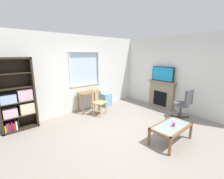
{
  "coord_description": "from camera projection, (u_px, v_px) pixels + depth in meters",
  "views": [
    {
      "loc": [
        -2.68,
        -2.65,
        2.08
      ],
      "look_at": [
        0.1,
        0.56,
        1.09
      ],
      "focal_mm": 24.36,
      "sensor_mm": 36.0,
      "label": 1
    }
  ],
  "objects": [
    {
      "name": "tv",
      "position": [
        163.0,
        74.0,
        5.78
      ],
      "size": [
        0.06,
        0.89,
        0.55
      ],
      "color": "black",
      "rests_on": "fireplace"
    },
    {
      "name": "coffee_table",
      "position": [
        171.0,
        128.0,
        3.63
      ],
      "size": [
        1.07,
        0.57,
        0.42
      ],
      "color": "#8C9E99",
      "rests_on": "ground"
    },
    {
      "name": "plastic_drawer_unit",
      "position": [
        106.0,
        100.0,
        6.2
      ],
      "size": [
        0.35,
        0.4,
        0.52
      ],
      "primitive_type": "cube",
      "color": "#72ADDB",
      "rests_on": "ground"
    },
    {
      "name": "wall_right",
      "position": [
        176.0,
        74.0,
        5.56
      ],
      "size": [
        0.12,
        4.82,
        2.73
      ],
      "primitive_type": "cube",
      "color": "silver",
      "rests_on": "ground"
    },
    {
      "name": "desk_under_window",
      "position": [
        89.0,
        95.0,
        5.56
      ],
      "size": [
        0.81,
        0.44,
        0.74
      ],
      "color": "brown",
      "rests_on": "ground"
    },
    {
      "name": "office_chair",
      "position": [
        184.0,
        103.0,
        4.87
      ],
      "size": [
        0.56,
        0.58,
        1.0
      ],
      "color": "#4C4C51",
      "rests_on": "ground"
    },
    {
      "name": "bookshelf",
      "position": [
        17.0,
        99.0,
        4.16
      ],
      "size": [
        0.9,
        0.38,
        2.0
      ],
      "color": "#2D2319",
      "rests_on": "ground"
    },
    {
      "name": "wooden_chair",
      "position": [
        99.0,
        102.0,
        5.25
      ],
      "size": [
        0.53,
        0.52,
        0.9
      ],
      "color": "tan",
      "rests_on": "ground"
    },
    {
      "name": "wall_back_with_window",
      "position": [
        78.0,
        75.0,
        5.51
      ],
      "size": [
        5.34,
        0.15,
        2.73
      ],
      "color": "silver",
      "rests_on": "ground"
    },
    {
      "name": "sippy_cup",
      "position": [
        174.0,
        124.0,
        3.56
      ],
      "size": [
        0.07,
        0.07,
        0.09
      ],
      "primitive_type": "cylinder",
      "color": "#DB3D84",
      "rests_on": "coffee_table"
    },
    {
      "name": "fireplace",
      "position": [
        161.0,
        94.0,
        5.97
      ],
      "size": [
        0.26,
        1.11,
        1.06
      ],
      "color": "gray",
      "rests_on": "ground"
    },
    {
      "name": "ground",
      "position": [
        123.0,
        133.0,
        4.13
      ],
      "size": [
        6.34,
        5.62,
        0.02
      ],
      "primitive_type": "cube",
      "color": "gray"
    }
  ]
}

